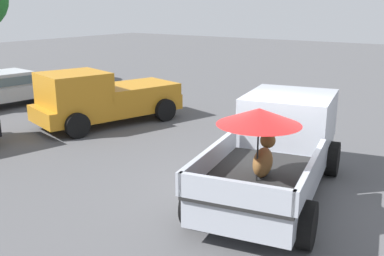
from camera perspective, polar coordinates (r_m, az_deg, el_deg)
The scene contains 4 objects.
ground_plane at distance 9.48m, azimuth 10.10°, elevation -8.58°, with size 80.00×80.00×0.00m, color #4C4C4F.
pickup_truck_main at distance 9.50m, azimuth 10.96°, elevation -2.25°, with size 5.32×3.04×2.17m.
pickup_truck_far at distance 14.93m, azimuth -11.31°, elevation 3.78°, with size 5.11×3.17×1.80m.
parked_sedan_far at distance 18.82m, azimuth -23.07°, elevation 4.82°, with size 4.47×2.35×1.33m.
Camera 1 is at (-7.93, -3.51, 3.83)m, focal length 41.75 mm.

